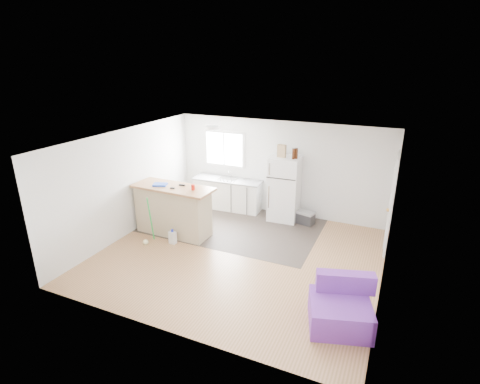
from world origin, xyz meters
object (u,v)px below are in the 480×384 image
(bottle_right, at_px, (296,153))
(mop, at_px, (147,234))
(cardboard_box, at_px, (282,151))
(refrigerator, at_px, (284,189))
(kitchen_cabinets, at_px, (228,193))
(cleaner_jug, at_px, (173,237))
(red_cup, at_px, (193,187))
(bottle_left, at_px, (294,154))
(cooler, at_px, (306,217))
(purple_seat, at_px, (341,309))
(peninsula, at_px, (173,210))
(blue_tray, at_px, (160,185))

(bottle_right, bearing_deg, mop, -135.90)
(cardboard_box, bearing_deg, bottle_right, 2.24)
(refrigerator, bearing_deg, mop, -134.91)
(kitchen_cabinets, relative_size, bottle_right, 7.44)
(cleaner_jug, relative_size, cardboard_box, 1.11)
(red_cup, relative_size, bottle_left, 0.48)
(cooler, bearing_deg, purple_seat, -53.23)
(purple_seat, distance_m, red_cup, 3.96)
(cooler, bearing_deg, mop, -125.56)
(peninsula, xyz_separation_m, cooler, (2.64, 1.74, -0.41))
(peninsula, relative_size, cleaner_jug, 5.65)
(peninsula, bearing_deg, kitchen_cabinets, 77.52)
(mop, xyz_separation_m, bottle_right, (2.54, 2.46, 1.50))
(purple_seat, bearing_deg, bottle_right, 100.45)
(red_cup, bearing_deg, mop, -137.85)
(cooler, bearing_deg, bottle_left, -158.79)
(kitchen_cabinets, xyz_separation_m, bottle_right, (1.85, -0.12, 1.31))
(cooler, distance_m, red_cup, 2.91)
(peninsula, distance_m, cardboard_box, 2.87)
(bottle_right, bearing_deg, blue_tray, -145.34)
(mop, bearing_deg, cooler, 17.63)
(refrigerator, relative_size, purple_seat, 1.46)
(cleaner_jug, height_order, bottle_left, bottle_left)
(kitchen_cabinets, bearing_deg, bottle_left, -8.54)
(mop, bearing_deg, blue_tray, 72.17)
(blue_tray, bearing_deg, red_cup, 2.53)
(mop, height_order, blue_tray, blue_tray)
(bottle_left, bearing_deg, refrigerator, 152.19)
(cardboard_box, bearing_deg, bottle_left, -9.09)
(refrigerator, height_order, purple_seat, refrigerator)
(red_cup, height_order, bottle_right, bottle_right)
(cooler, relative_size, blue_tray, 1.58)
(cleaner_jug, relative_size, mop, 0.29)
(kitchen_cabinets, relative_size, cooler, 3.92)
(cardboard_box, bearing_deg, refrigerator, 36.56)
(cooler, relative_size, red_cup, 3.95)
(kitchen_cabinets, distance_m, refrigerator, 1.63)
(peninsula, height_order, red_cup, red_cup)
(cooler, distance_m, cleaner_jug, 3.24)
(refrigerator, distance_m, red_cup, 2.38)
(purple_seat, relative_size, cardboard_box, 3.66)
(refrigerator, height_order, cardboard_box, cardboard_box)
(cooler, bearing_deg, refrigerator, -172.65)
(refrigerator, xyz_separation_m, cleaner_jug, (-1.80, -2.26, -0.66))
(refrigerator, relative_size, cleaner_jug, 4.83)
(refrigerator, bearing_deg, bottle_left, -30.60)
(blue_tray, xyz_separation_m, bottle_left, (2.55, 1.73, 0.57))
(cleaner_jug, bearing_deg, red_cup, 62.24)
(peninsula, relative_size, red_cup, 15.64)
(red_cup, xyz_separation_m, bottle_right, (1.76, 1.76, 0.53))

